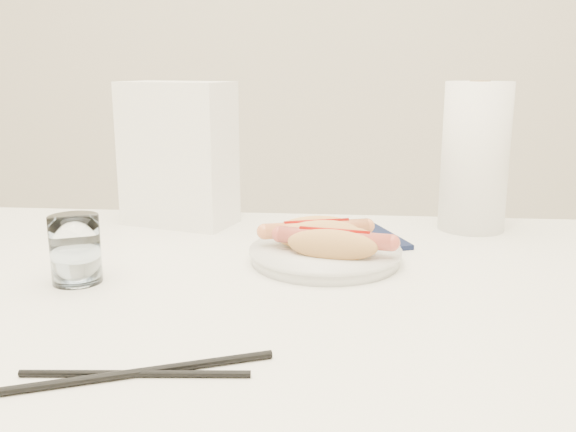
# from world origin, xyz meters

# --- Properties ---
(table) EXTENTS (1.20, 0.80, 0.75)m
(table) POSITION_xyz_m (0.00, 0.00, 0.69)
(table) COLOR white
(table) RESTS_ON ground
(plate) EXTENTS (0.26, 0.26, 0.02)m
(plate) POSITION_xyz_m (0.13, 0.11, 0.76)
(plate) COLOR silver
(plate) RESTS_ON table
(hotdog_left) EXTENTS (0.15, 0.09, 0.04)m
(hotdog_left) POSITION_xyz_m (0.12, 0.13, 0.79)
(hotdog_left) COLOR #EDAC5F
(hotdog_left) RESTS_ON plate
(hotdog_right) EXTENTS (0.15, 0.08, 0.04)m
(hotdog_right) POSITION_xyz_m (0.15, 0.08, 0.79)
(hotdog_right) COLOR tan
(hotdog_right) RESTS_ON plate
(water_glass) EXTENTS (0.06, 0.06, 0.09)m
(water_glass) POSITION_xyz_m (-0.18, -0.00, 0.79)
(water_glass) COLOR white
(water_glass) RESTS_ON table
(chopstick_near) EXTENTS (0.20, 0.02, 0.01)m
(chopstick_near) POSITION_xyz_m (-0.02, -0.24, 0.75)
(chopstick_near) COLOR black
(chopstick_near) RESTS_ON table
(chopstick_far) EXTENTS (0.23, 0.10, 0.01)m
(chopstick_far) POSITION_xyz_m (-0.02, -0.24, 0.75)
(chopstick_far) COLOR black
(chopstick_far) RESTS_ON table
(napkin_box) EXTENTS (0.20, 0.15, 0.24)m
(napkin_box) POSITION_xyz_m (-0.12, 0.31, 0.87)
(napkin_box) COLOR white
(napkin_box) RESTS_ON table
(navy_napkin) EXTENTS (0.19, 0.19, 0.01)m
(navy_napkin) POSITION_xyz_m (0.17, 0.22, 0.75)
(navy_napkin) COLOR #111937
(navy_napkin) RESTS_ON table
(paper_towel_roll) EXTENTS (0.13, 0.13, 0.24)m
(paper_towel_roll) POSITION_xyz_m (0.37, 0.32, 0.87)
(paper_towel_roll) COLOR white
(paper_towel_roll) RESTS_ON table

